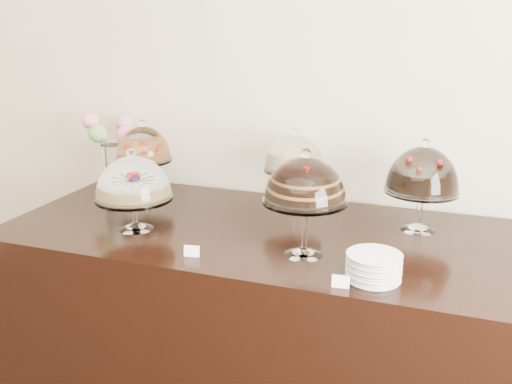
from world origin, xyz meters
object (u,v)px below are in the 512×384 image
(cake_stand_choco_layer, at_px, (305,184))
(cake_stand_dark_choco, at_px, (423,174))
(cake_stand_cheesecake, at_px, (294,156))
(display_counter, at_px, (260,321))
(cake_stand_fruit_tart, at_px, (143,147))
(flower_vase, at_px, (112,146))
(plate_stack, at_px, (374,267))
(cake_stand_sugar_sponge, at_px, (133,182))

(cake_stand_choco_layer, xyz_separation_m, cake_stand_dark_choco, (0.39, 0.43, -0.04))
(cake_stand_cheesecake, bearing_deg, cake_stand_dark_choco, -9.41)
(display_counter, distance_m, cake_stand_cheesecake, 0.77)
(cake_stand_fruit_tart, distance_m, flower_vase, 0.23)
(display_counter, height_order, plate_stack, plate_stack)
(cake_stand_dark_choco, bearing_deg, cake_stand_fruit_tart, 177.31)
(cake_stand_fruit_tart, relative_size, plate_stack, 2.07)
(cake_stand_choco_layer, relative_size, cake_stand_fruit_tart, 1.08)
(flower_vase, bearing_deg, cake_stand_cheesecake, -0.90)
(cake_stand_sugar_sponge, height_order, cake_stand_choco_layer, cake_stand_choco_layer)
(plate_stack, bearing_deg, cake_stand_cheesecake, 126.30)
(cake_stand_sugar_sponge, distance_m, cake_stand_choco_layer, 0.76)
(flower_vase, distance_m, plate_stack, 1.64)
(display_counter, height_order, cake_stand_sugar_sponge, cake_stand_sugar_sponge)
(cake_stand_choco_layer, xyz_separation_m, cake_stand_fruit_tart, (-0.98, 0.49, -0.04))
(display_counter, xyz_separation_m, cake_stand_fruit_tart, (-0.73, 0.28, 0.70))
(display_counter, relative_size, flower_vase, 5.55)
(cake_stand_cheesecake, xyz_separation_m, plate_stack, (0.48, -0.65, -0.21))
(cake_stand_sugar_sponge, relative_size, flower_vase, 0.90)
(cake_stand_sugar_sponge, height_order, plate_stack, cake_stand_sugar_sponge)
(cake_stand_fruit_tart, bearing_deg, cake_stand_dark_choco, -2.69)
(cake_stand_choco_layer, relative_size, cake_stand_dark_choco, 1.05)
(display_counter, distance_m, cake_stand_dark_choco, 0.98)
(display_counter, xyz_separation_m, cake_stand_sugar_sponge, (-0.50, -0.18, 0.66))
(cake_stand_sugar_sponge, height_order, cake_stand_dark_choco, cake_stand_dark_choco)
(plate_stack, bearing_deg, cake_stand_dark_choco, 79.13)
(cake_stand_sugar_sponge, xyz_separation_m, cake_stand_fruit_tart, (-0.22, 0.46, 0.03))
(display_counter, distance_m, plate_stack, 0.81)
(cake_stand_choco_layer, bearing_deg, display_counter, 140.20)
(cake_stand_sugar_sponge, xyz_separation_m, cake_stand_choco_layer, (0.76, -0.03, 0.07))
(cake_stand_choco_layer, height_order, cake_stand_fruit_tart, cake_stand_choco_layer)
(cake_stand_choco_layer, bearing_deg, cake_stand_cheesecake, 110.25)
(cake_stand_fruit_tart, xyz_separation_m, flower_vase, (-0.22, 0.05, -0.02))
(flower_vase, bearing_deg, cake_stand_sugar_sponge, -49.15)
(display_counter, bearing_deg, cake_stand_sugar_sponge, -159.92)
(cake_stand_sugar_sponge, bearing_deg, flower_vase, 130.85)
(cake_stand_choco_layer, height_order, flower_vase, cake_stand_choco_layer)
(cake_stand_cheesecake, xyz_separation_m, flower_vase, (-1.01, 0.02, -0.03))
(display_counter, xyz_separation_m, cake_stand_dark_choco, (0.64, 0.22, 0.70))
(cake_stand_sugar_sponge, bearing_deg, cake_stand_dark_choco, 19.20)
(cake_stand_choco_layer, distance_m, cake_stand_cheesecake, 0.56)
(plate_stack, bearing_deg, display_counter, 147.77)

